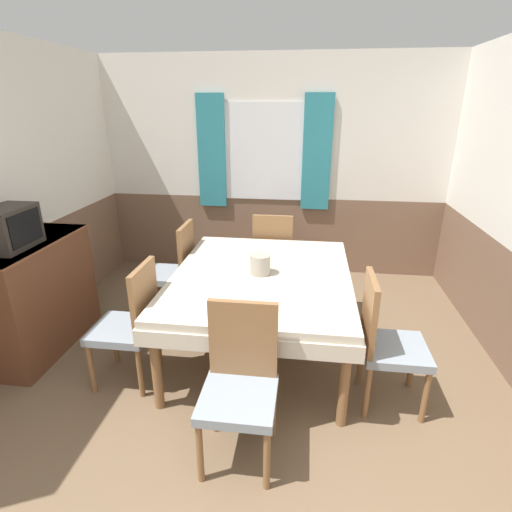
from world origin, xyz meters
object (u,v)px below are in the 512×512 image
Objects in this scene: dining_table at (262,284)px; chair_head_near at (240,380)px; chair_right_near at (385,339)px; tv at (9,228)px; chair_left_far at (175,268)px; vase at (260,264)px; chair_left_near at (131,321)px; sideboard at (38,295)px; chair_head_window at (273,253)px.

chair_head_near is at bearing -90.00° from dining_table.
tv is at bearing -94.06° from chair_right_near.
vase is (0.92, -0.53, 0.30)m from chair_left_far.
chair_left_far is 2.27× the size of tv.
chair_left_near is (-0.93, -0.52, -0.12)m from dining_table.
tv is at bearing -170.57° from dining_table.
sideboard reaches higher than chair_head_near.
chair_left_far is at bearing 40.03° from tv.
chair_left_near is (0.00, -1.05, 0.00)m from chair_left_far.
chair_right_near is at bearing -119.46° from chair_left_far.
vase is at bearing -60.68° from chair_left_near.
chair_right_near is 5.83× the size of vase.
tv reaches higher than chair_right_near.
sideboard is (-1.92, 0.90, -0.02)m from chair_head_near.
chair_head_window is 1.00× the size of chair_head_near.
chair_head_window is at bearing 33.51° from sideboard.
tv is at bearing -170.80° from vase.
chair_left_near reaches higher than vase.
chair_left_near is at bearing -31.39° from chair_head_near.
chair_right_near is 2.27× the size of tv.
chair_right_near is (0.93, -0.52, -0.12)m from dining_table.
chair_left_far is (-1.85, 1.05, 0.00)m from chair_right_near.
chair_left_near is 0.86× the size of sideboard.
chair_right_near is at bearing -6.78° from sideboard.
sideboard reaches higher than vase.
chair_head_near is 2.17m from tv.
dining_table is at bearing 5.48° from sideboard.
tv reaches higher than chair_head_near.
sideboard is (-2.85, 0.34, -0.02)m from chair_right_near.
tv reaches higher than chair_left_far.
vase is at bearing -118.68° from chair_right_near.
chair_head_window is 1.14m from vase.
chair_left_near reaches higher than dining_table.
chair_head_window is at bearing 89.36° from vase.
sideboard is (-1.00, 0.34, -0.02)m from chair_left_near.
chair_left_near is at bearing -150.68° from vase.
dining_table is at bearing -90.00° from chair_head_near.
vase is (-0.01, -0.01, 0.18)m from dining_table.
sideboard reaches higher than chair_head_window.
vase is at bearing -89.35° from chair_head_near.
dining_table is 1.10m from chair_head_near.
chair_left_near is at bearing -18.78° from sideboard.
vase is (1.91, 0.17, 0.32)m from sideboard.
chair_head_window is at bearing -29.89° from chair_left_near.
chair_head_near is 1.12m from vase.
chair_head_near is at bearing -90.00° from chair_head_window.
sideboard is (-1.92, -0.18, -0.14)m from dining_table.
dining_table is 1.60× the size of sideboard.
chair_left_near is 1.86m from chair_head_window.
tv reaches higher than chair_left_near.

